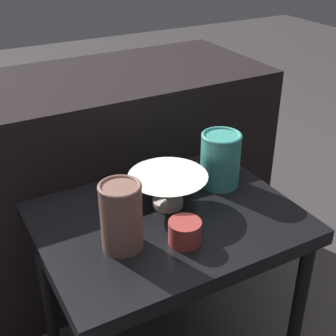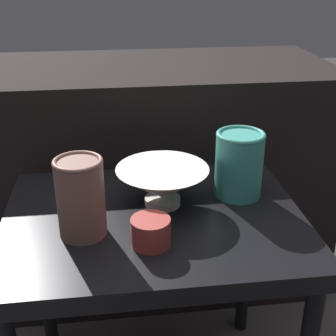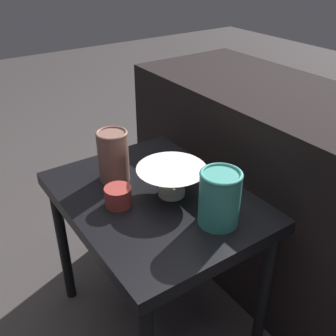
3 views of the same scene
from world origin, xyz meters
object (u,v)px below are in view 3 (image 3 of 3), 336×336
at_px(vase_textured_left, 113,155).
at_px(cup, 118,196).
at_px(vase_colorful_right, 220,197).
at_px(bowl, 172,179).

bearing_deg(vase_textured_left, cup, -23.58).
xyz_separation_m(vase_textured_left, vase_colorful_right, (0.35, 0.12, -0.00)).
distance_m(vase_textured_left, vase_colorful_right, 0.37).
distance_m(bowl, vase_colorful_right, 0.18).
xyz_separation_m(vase_colorful_right, cup, (-0.22, -0.18, -0.05)).
bearing_deg(vase_textured_left, bowl, 29.54).
bearing_deg(cup, vase_colorful_right, 39.37).
relative_size(vase_colorful_right, cup, 1.99).
xyz_separation_m(vase_textured_left, cup, (0.13, -0.06, -0.05)).
relative_size(vase_textured_left, cup, 2.11).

